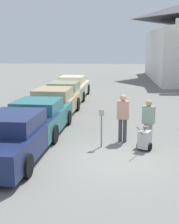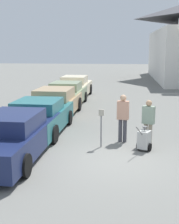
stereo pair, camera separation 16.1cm
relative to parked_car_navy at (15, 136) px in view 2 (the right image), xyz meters
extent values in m
plane|color=slate|center=(3.05, -0.07, -0.67)|extent=(120.00, 120.00, 0.00)
cube|color=#19234C|center=(0.00, 0.04, -0.12)|extent=(1.91, 5.26, 0.75)
cube|color=#19234C|center=(0.00, -0.17, 0.52)|extent=(1.61, 2.23, 0.51)
cylinder|color=black|center=(-0.82, 1.68, -0.34)|extent=(0.20, 0.66, 0.66)
cylinder|color=black|center=(0.91, 1.63, -0.34)|extent=(0.20, 0.66, 0.66)
cylinder|color=black|center=(0.83, -1.60, -0.34)|extent=(0.20, 0.66, 0.66)
cube|color=#23666B|center=(0.00, 2.94, -0.13)|extent=(2.06, 4.76, 0.73)
cube|color=#23666B|center=(0.00, 2.75, 0.48)|extent=(1.76, 2.02, 0.47)
cylinder|color=black|center=(-0.91, 4.43, -0.35)|extent=(0.20, 0.65, 0.65)
cylinder|color=black|center=(0.99, 4.38, -0.35)|extent=(0.20, 0.65, 0.65)
cylinder|color=black|center=(-0.99, 1.51, -0.35)|extent=(0.20, 0.65, 0.65)
cylinder|color=black|center=(0.91, 1.46, -0.35)|extent=(0.20, 0.65, 0.65)
cube|color=tan|center=(0.00, 6.03, -0.11)|extent=(2.04, 5.27, 0.71)
cube|color=tan|center=(0.00, 5.82, 0.51)|extent=(1.73, 2.24, 0.55)
cylinder|color=black|center=(-0.89, 7.67, -0.30)|extent=(0.20, 0.74, 0.74)
cylinder|color=black|center=(0.97, 7.62, -0.30)|extent=(0.20, 0.74, 0.74)
cylinder|color=black|center=(-0.97, 4.43, -0.30)|extent=(0.20, 0.74, 0.74)
cylinder|color=black|center=(0.89, 4.39, -0.30)|extent=(0.20, 0.74, 0.74)
cube|color=gray|center=(0.00, 9.20, -0.11)|extent=(1.98, 4.71, 0.77)
cube|color=gray|center=(0.00, 9.01, 0.52)|extent=(1.69, 2.00, 0.49)
cylinder|color=black|center=(-0.87, 10.67, -0.35)|extent=(0.20, 0.65, 0.64)
cylinder|color=black|center=(0.95, 10.62, -0.35)|extent=(0.20, 0.65, 0.64)
cylinder|color=black|center=(-0.95, 7.78, -0.35)|extent=(0.20, 0.65, 0.64)
cylinder|color=black|center=(0.88, 7.73, -0.35)|extent=(0.20, 0.65, 0.64)
cube|color=beige|center=(0.00, 12.52, -0.08)|extent=(1.97, 4.92, 0.77)
cube|color=beige|center=(0.00, 12.32, 0.57)|extent=(1.67, 2.09, 0.53)
cylinder|color=black|center=(-0.86, 14.05, -0.30)|extent=(0.20, 0.75, 0.75)
cylinder|color=black|center=(0.94, 14.00, -0.30)|extent=(0.20, 0.75, 0.75)
cylinder|color=black|center=(-0.94, 11.03, -0.30)|extent=(0.20, 0.75, 0.75)
cylinder|color=black|center=(0.86, 10.98, -0.30)|extent=(0.20, 0.75, 0.75)
cylinder|color=slate|center=(2.66, 1.25, -0.10)|extent=(0.05, 0.05, 1.13)
cube|color=gray|center=(2.66, 1.25, 0.57)|extent=(0.18, 0.09, 0.22)
cylinder|color=#3F3F47|center=(3.49, 1.92, -0.24)|extent=(0.14, 0.14, 0.86)
cylinder|color=#3F3F47|center=(3.32, 1.95, -0.24)|extent=(0.14, 0.14, 0.86)
cube|color=tan|center=(3.41, 1.93, 0.53)|extent=(0.45, 0.29, 0.68)
sphere|color=tan|center=(3.41, 1.93, 0.99)|extent=(0.23, 0.23, 0.23)
cylinder|color=gray|center=(4.38, 1.60, -0.27)|extent=(0.14, 0.14, 0.80)
cylinder|color=gray|center=(4.23, 1.67, -0.27)|extent=(0.14, 0.14, 0.80)
cube|color=gray|center=(4.31, 1.63, 0.44)|extent=(0.47, 0.36, 0.63)
sphere|color=tan|center=(4.31, 1.63, 0.86)|extent=(0.22, 0.22, 0.22)
cube|color=#B2B2AD|center=(4.14, 1.02, -0.29)|extent=(0.51, 0.55, 0.60)
cone|color=#59595B|center=(4.14, 1.02, 0.09)|extent=(0.18, 0.18, 0.16)
cylinder|color=#4C4C4C|center=(3.95, 0.59, 0.11)|extent=(0.27, 0.55, 0.43)
cylinder|color=black|center=(3.95, 1.11, -0.53)|extent=(0.16, 0.28, 0.28)
cylinder|color=black|center=(4.33, 0.94, -0.53)|extent=(0.16, 0.28, 0.28)
camera|label=1|loc=(3.22, -9.29, 2.76)|focal=50.00mm
camera|label=2|loc=(3.38, -9.27, 2.76)|focal=50.00mm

